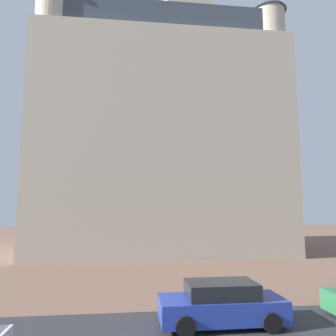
% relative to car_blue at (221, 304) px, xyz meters
% --- Properties ---
extents(ground_plane, '(120.00, 120.00, 0.00)m').
position_rel_car_blue_xyz_m(ground_plane, '(-1.68, 1.48, -0.70)').
color(ground_plane, brown).
extents(landmark_building, '(22.40, 13.45, 35.00)m').
position_rel_car_blue_xyz_m(landmark_building, '(-0.12, 19.57, 10.68)').
color(landmark_building, '#B2A893').
rests_on(landmark_building, ground_plane).
extents(car_blue, '(4.32, 1.93, 1.47)m').
position_rel_car_blue_xyz_m(car_blue, '(0.00, 0.00, 0.00)').
color(car_blue, '#23389E').
rests_on(car_blue, ground_plane).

